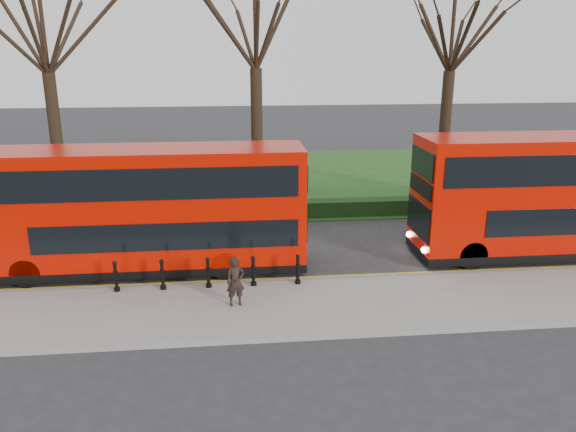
{
  "coord_description": "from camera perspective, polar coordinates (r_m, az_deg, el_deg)",
  "views": [
    {
      "loc": [
        0.61,
        -18.87,
        7.91
      ],
      "look_at": [
        2.62,
        0.5,
        2.0
      ],
      "focal_mm": 35.0,
      "sensor_mm": 36.0,
      "label": 1
    }
  ],
  "objects": [
    {
      "name": "tree_mid",
      "position": [
        28.93,
        -3.36,
        19.16
      ],
      "size": [
        7.98,
        7.98,
        12.48
      ],
      "color": "black",
      "rests_on": "ground"
    },
    {
      "name": "yellow_line_outer",
      "position": [
        19.82,
        -7.25,
        -6.76
      ],
      "size": [
        60.0,
        0.1,
        0.01
      ],
      "primitive_type": "cube",
      "color": "yellow",
      "rests_on": "ground"
    },
    {
      "name": "ground",
      "position": [
        20.47,
        -7.22,
        -5.99
      ],
      "size": [
        120.0,
        120.0,
        0.0
      ],
      "primitive_type": "plane",
      "color": "#28282B",
      "rests_on": "ground"
    },
    {
      "name": "pedestrian",
      "position": [
        17.52,
        -5.35,
        -6.64
      ],
      "size": [
        0.64,
        0.49,
        1.58
      ],
      "primitive_type": "imported",
      "rotation": [
        0.0,
        0.0,
        0.2
      ],
      "color": "black",
      "rests_on": "pavement"
    },
    {
      "name": "hedge",
      "position": [
        26.75,
        -7.0,
        0.45
      ],
      "size": [
        60.0,
        0.9,
        0.8
      ],
      "primitive_type": "cube",
      "color": "black",
      "rests_on": "ground"
    },
    {
      "name": "grass_verge",
      "position": [
        34.78,
        -6.79,
        3.66
      ],
      "size": [
        60.0,
        18.0,
        0.06
      ],
      "primitive_type": "cube",
      "color": "#194617",
      "rests_on": "ground"
    },
    {
      "name": "bus_lead",
      "position": [
        20.67,
        -14.23,
        0.52
      ],
      "size": [
        11.32,
        2.6,
        4.51
      ],
      "color": "#BA0C00",
      "rests_on": "ground"
    },
    {
      "name": "tree_left",
      "position": [
        30.14,
        -23.66,
        17.33
      ],
      "size": [
        7.79,
        7.79,
        12.17
      ],
      "color": "black",
      "rests_on": "ground"
    },
    {
      "name": "yellow_line_inner",
      "position": [
        20.01,
        -7.24,
        -6.53
      ],
      "size": [
        60.0,
        0.1,
        0.01
      ],
      "primitive_type": "cube",
      "color": "yellow",
      "rests_on": "ground"
    },
    {
      "name": "pavement",
      "position": [
        17.71,
        -7.4,
        -9.53
      ],
      "size": [
        60.0,
        4.0,
        0.15
      ],
      "primitive_type": "cube",
      "color": "gray",
      "rests_on": "ground"
    },
    {
      "name": "tree_right",
      "position": [
        31.05,
        16.41,
        17.93
      ],
      "size": [
        7.77,
        7.77,
        12.14
      ],
      "color": "black",
      "rests_on": "ground"
    },
    {
      "name": "bus_rear",
      "position": [
        24.22,
        26.52,
        1.83
      ],
      "size": [
        11.78,
        2.7,
        4.69
      ],
      "color": "#BA0C00",
      "rests_on": "ground"
    },
    {
      "name": "kerb",
      "position": [
        19.52,
        -7.28,
        -6.93
      ],
      "size": [
        60.0,
        0.25,
        0.16
      ],
      "primitive_type": "cube",
      "color": "slate",
      "rests_on": "ground"
    },
    {
      "name": "bollard_row",
      "position": [
        18.98,
        -8.11,
        -5.78
      ],
      "size": [
        6.17,
        0.15,
        1.0
      ],
      "color": "black",
      "rests_on": "pavement"
    }
  ]
}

